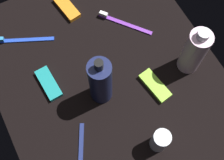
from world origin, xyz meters
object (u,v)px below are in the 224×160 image
object	(u,v)px
toothbrush_blue	(21,40)
lotion_bottle	(100,82)
toothbrush_purple	(122,22)
deodorant_stick	(160,141)
snack_bar_orange	(67,8)
snack_bar_teal	(49,84)
snack_bar_lime	(155,86)
bodywash_bottle	(194,51)

from	to	relation	value
toothbrush_blue	lotion_bottle	bearing A→B (deg)	-152.43
lotion_bottle	toothbrush_purple	xyz separation A→B (cm)	(18.10, -16.51, -8.81)
deodorant_stick	snack_bar_orange	world-z (taller)	deodorant_stick
snack_bar_orange	snack_bar_teal	bearing A→B (deg)	134.70
snack_bar_lime	snack_bar_teal	bearing A→B (deg)	51.40
toothbrush_purple	snack_bar_teal	size ratio (longest dim) A/B	1.41
toothbrush_blue	bodywash_bottle	bearing A→B (deg)	-126.78
bodywash_bottle	lotion_bottle	bearing A→B (deg)	82.22
bodywash_bottle	snack_bar_lime	bearing A→B (deg)	97.51
bodywash_bottle	toothbrush_blue	distance (cm)	52.03
snack_bar_lime	toothbrush_blue	bearing A→B (deg)	32.02
snack_bar_orange	lotion_bottle	bearing A→B (deg)	164.65
lotion_bottle	snack_bar_orange	xyz separation A→B (cm)	(31.17, -3.27, -8.67)
snack_bar_teal	toothbrush_purple	bearing A→B (deg)	-77.26
bodywash_bottle	toothbrush_purple	distance (cm)	25.47
deodorant_stick	toothbrush_purple	distance (cm)	39.49
toothbrush_purple	snack_bar_orange	size ratio (longest dim) A/B	1.41
deodorant_stick	snack_bar_teal	world-z (taller)	deodorant_stick
toothbrush_blue	snack_bar_lime	size ratio (longest dim) A/B	1.62
deodorant_stick	snack_bar_lime	distance (cm)	17.07
snack_bar_lime	deodorant_stick	bearing A→B (deg)	142.39
deodorant_stick	snack_bar_teal	distance (cm)	35.56
bodywash_bottle	snack_bar_lime	xyz separation A→B (cm)	(-1.62, 12.32, -7.81)
lotion_bottle	toothbrush_blue	xyz separation A→B (cm)	(27.09, 14.15, -8.81)
toothbrush_purple	toothbrush_blue	world-z (taller)	same
deodorant_stick	snack_bar_teal	xyz separation A→B (cm)	(29.64, 19.26, -3.87)
bodywash_bottle	toothbrush_blue	size ratio (longest dim) A/B	1.11
lotion_bottle	snack_bar_teal	world-z (taller)	lotion_bottle
toothbrush_purple	snack_bar_teal	bearing A→B (deg)	106.34
deodorant_stick	snack_bar_orange	xyz separation A→B (cm)	(51.18, 3.66, -3.87)
bodywash_bottle	snack_bar_teal	distance (cm)	42.30
toothbrush_purple	toothbrush_blue	bearing A→B (deg)	73.65
bodywash_bottle	toothbrush_blue	xyz separation A→B (cm)	(30.78, 41.19, -7.95)
lotion_bottle	bodywash_bottle	distance (cm)	27.31
bodywash_bottle	toothbrush_blue	world-z (taller)	bodywash_bottle
toothbrush_purple	snack_bar_lime	bearing A→B (deg)	175.62
deodorant_stick	toothbrush_blue	xyz separation A→B (cm)	(47.09, 21.07, -4.01)
lotion_bottle	snack_bar_orange	world-z (taller)	lotion_bottle
snack_bar_teal	lotion_bottle	bearing A→B (deg)	-131.61
lotion_bottle	snack_bar_teal	bearing A→B (deg)	52.00
lotion_bottle	deodorant_stick	world-z (taller)	lotion_bottle
lotion_bottle	snack_bar_lime	distance (cm)	17.89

